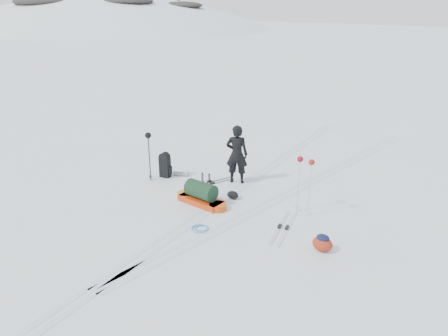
{
  "coord_description": "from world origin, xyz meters",
  "views": [
    {
      "loc": [
        6.42,
        -9.1,
        5.17
      ],
      "look_at": [
        0.05,
        -0.1,
        0.95
      ],
      "focal_mm": 35.0,
      "sensor_mm": 36.0,
      "label": 1
    }
  ],
  "objects_px": {
    "skier": "(237,154)",
    "ski_poles_black": "(148,141)",
    "expedition_rucksack": "(167,166)",
    "pulk_sled": "(201,195)"
  },
  "relations": [
    {
      "from": "skier",
      "to": "expedition_rucksack",
      "type": "bearing_deg",
      "value": -0.85
    },
    {
      "from": "ski_poles_black",
      "to": "skier",
      "type": "bearing_deg",
      "value": 16.94
    },
    {
      "from": "pulk_sled",
      "to": "ski_poles_black",
      "type": "bearing_deg",
      "value": 173.27
    },
    {
      "from": "skier",
      "to": "ski_poles_black",
      "type": "xyz_separation_m",
      "value": [
        -2.27,
        -1.38,
        0.35
      ]
    },
    {
      "from": "expedition_rucksack",
      "to": "skier",
      "type": "bearing_deg",
      "value": 12.91
    },
    {
      "from": "skier",
      "to": "expedition_rucksack",
      "type": "xyz_separation_m",
      "value": [
        -2.03,
        -0.88,
        -0.53
      ]
    },
    {
      "from": "pulk_sled",
      "to": "expedition_rucksack",
      "type": "relative_size",
      "value": 2.08
    },
    {
      "from": "skier",
      "to": "expedition_rucksack",
      "type": "height_order",
      "value": "skier"
    },
    {
      "from": "pulk_sled",
      "to": "expedition_rucksack",
      "type": "bearing_deg",
      "value": 159.66
    },
    {
      "from": "ski_poles_black",
      "to": "pulk_sled",
      "type": "bearing_deg",
      "value": -24.83
    }
  ]
}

